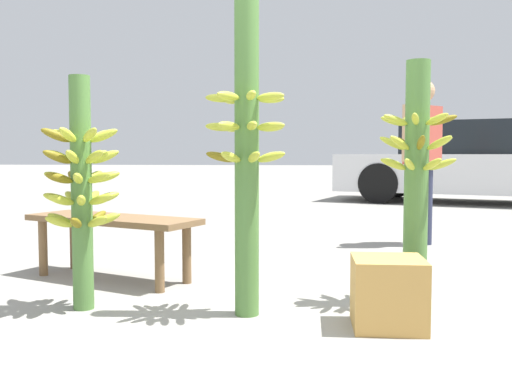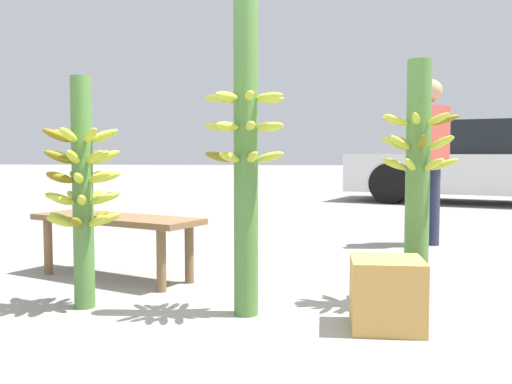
# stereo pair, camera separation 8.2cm
# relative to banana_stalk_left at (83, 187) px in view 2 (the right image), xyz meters

# --- Properties ---
(ground_plane) EXTENTS (80.00, 80.00, 0.00)m
(ground_plane) POSITION_rel_banana_stalk_left_xyz_m (0.99, -0.17, -0.68)
(ground_plane) COLOR gray
(banana_stalk_left) EXTENTS (0.43, 0.43, 1.28)m
(banana_stalk_left) POSITION_rel_banana_stalk_left_xyz_m (0.00, 0.00, 0.00)
(banana_stalk_left) COLOR #4C7A38
(banana_stalk_left) RESTS_ON ground_plane
(banana_stalk_center) EXTENTS (0.43, 0.43, 1.72)m
(banana_stalk_center) POSITION_rel_banana_stalk_left_xyz_m (0.91, -0.03, 0.21)
(banana_stalk_center) COLOR #4C7A38
(banana_stalk_center) RESTS_ON ground_plane
(banana_stalk_right) EXTENTS (0.44, 0.44, 1.37)m
(banana_stalk_right) POSITION_rel_banana_stalk_left_xyz_m (1.84, 0.26, 0.05)
(banana_stalk_right) COLOR #4C7A38
(banana_stalk_right) RESTS_ON ground_plane
(vendor_person) EXTENTS (0.46, 0.45, 1.53)m
(vendor_person) POSITION_rel_banana_stalk_left_xyz_m (2.28, 2.41, 0.25)
(vendor_person) COLOR #2D334C
(vendor_person) RESTS_ON ground_plane
(market_bench) EXTENTS (1.31, 0.86, 0.43)m
(market_bench) POSITION_rel_banana_stalk_left_xyz_m (-0.09, 0.74, -0.31)
(market_bench) COLOR brown
(market_bench) RESTS_ON ground_plane
(parked_car) EXTENTS (4.62, 3.08, 1.41)m
(parked_car) POSITION_rel_banana_stalk_left_xyz_m (4.01, 7.26, 0.01)
(parked_car) COLOR silver
(parked_car) RESTS_ON ground_plane
(produce_crate) EXTENTS (0.35, 0.35, 0.35)m
(produce_crate) POSITION_rel_banana_stalk_left_xyz_m (1.63, -0.19, -0.50)
(produce_crate) COLOR #C69347
(produce_crate) RESTS_ON ground_plane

